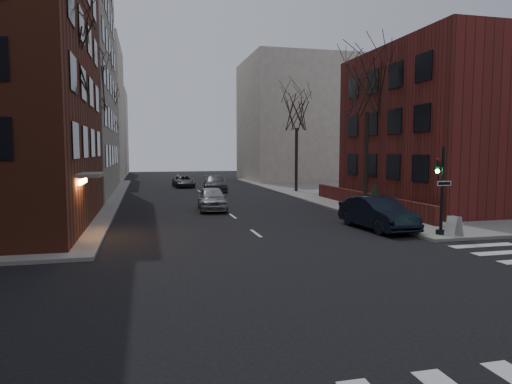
# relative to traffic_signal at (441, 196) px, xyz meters

# --- Properties ---
(ground) EXTENTS (160.00, 160.00, 0.00)m
(ground) POSITION_rel_traffic_signal_xyz_m (-7.94, -8.99, -1.91)
(ground) COLOR black
(ground) RESTS_ON ground
(sidewalk_far_right) EXTENTS (44.00, 44.00, 0.15)m
(sidewalk_far_right) POSITION_rel_traffic_signal_xyz_m (21.06, 21.01, -1.83)
(sidewalk_far_right) COLOR gray
(sidewalk_far_right) RESTS_ON ground
(building_right_brick) EXTENTS (12.00, 14.00, 11.00)m
(building_right_brick) POSITION_rel_traffic_signal_xyz_m (8.56, 10.01, 3.59)
(building_right_brick) COLOR maroon
(building_right_brick) RESTS_ON ground
(low_wall_right) EXTENTS (0.35, 16.00, 1.00)m
(low_wall_right) POSITION_rel_traffic_signal_xyz_m (1.36, 10.01, -1.26)
(low_wall_right) COLOR maroon
(low_wall_right) RESTS_ON sidewalk_far_right
(building_distant_la) EXTENTS (14.00, 16.00, 18.00)m
(building_distant_la) POSITION_rel_traffic_signal_xyz_m (-22.94, 46.01, 7.09)
(building_distant_la) COLOR beige
(building_distant_la) RESTS_ON ground
(building_distant_ra) EXTENTS (14.00, 14.00, 16.00)m
(building_distant_ra) POSITION_rel_traffic_signal_xyz_m (7.06, 41.01, 6.09)
(building_distant_ra) COLOR beige
(building_distant_ra) RESTS_ON ground
(building_distant_lb) EXTENTS (10.00, 12.00, 14.00)m
(building_distant_lb) POSITION_rel_traffic_signal_xyz_m (-20.94, 63.01, 5.09)
(building_distant_lb) COLOR beige
(building_distant_lb) RESTS_ON ground
(traffic_signal) EXTENTS (0.76, 0.44, 4.00)m
(traffic_signal) POSITION_rel_traffic_signal_xyz_m (0.00, 0.00, 0.00)
(traffic_signal) COLOR black
(traffic_signal) RESTS_ON sidewalk_far_right
(tree_left_a) EXTENTS (4.18, 4.18, 10.26)m
(tree_left_a) POSITION_rel_traffic_signal_xyz_m (-16.74, 5.01, 6.56)
(tree_left_a) COLOR #2D231C
(tree_left_a) RESTS_ON sidewalk_far_left
(tree_left_b) EXTENTS (4.40, 4.40, 10.80)m
(tree_left_b) POSITION_rel_traffic_signal_xyz_m (-16.74, 17.01, 7.00)
(tree_left_b) COLOR #2D231C
(tree_left_b) RESTS_ON sidewalk_far_left
(tree_left_c) EXTENTS (3.96, 3.96, 9.72)m
(tree_left_c) POSITION_rel_traffic_signal_xyz_m (-16.74, 31.01, 6.12)
(tree_left_c) COLOR #2D231C
(tree_left_c) RESTS_ON sidewalk_far_left
(tree_right_a) EXTENTS (3.96, 3.96, 9.72)m
(tree_right_a) POSITION_rel_traffic_signal_xyz_m (0.86, 9.01, 6.12)
(tree_right_a) COLOR #2D231C
(tree_right_a) RESTS_ON sidewalk_far_right
(tree_right_b) EXTENTS (3.74, 3.74, 9.18)m
(tree_right_b) POSITION_rel_traffic_signal_xyz_m (0.86, 23.01, 5.68)
(tree_right_b) COLOR #2D231C
(tree_right_b) RESTS_ON sidewalk_far_right
(streetlamp_near) EXTENTS (0.36, 0.36, 6.28)m
(streetlamp_near) POSITION_rel_traffic_signal_xyz_m (-16.14, 13.01, 2.33)
(streetlamp_near) COLOR black
(streetlamp_near) RESTS_ON sidewalk_far_left
(streetlamp_far) EXTENTS (0.36, 0.36, 6.28)m
(streetlamp_far) POSITION_rel_traffic_signal_xyz_m (-16.14, 33.01, 2.33)
(streetlamp_far) COLOR black
(streetlamp_far) RESTS_ON sidewalk_far_left
(parked_sedan) EXTENTS (2.13, 5.15, 1.66)m
(parked_sedan) POSITION_rel_traffic_signal_xyz_m (-1.74, 2.61, -1.08)
(parked_sedan) COLOR black
(parked_sedan) RESTS_ON ground
(car_lane_silver) EXTENTS (2.17, 4.69, 1.56)m
(car_lane_silver) POSITION_rel_traffic_signal_xyz_m (-8.74, 12.14, -1.13)
(car_lane_silver) COLOR #9B9CA1
(car_lane_silver) RESTS_ON ground
(car_lane_gray) EXTENTS (2.67, 5.54, 1.56)m
(car_lane_gray) POSITION_rel_traffic_signal_xyz_m (-6.41, 26.30, -1.13)
(car_lane_gray) COLOR #444449
(car_lane_gray) RESTS_ON ground
(car_lane_far) EXTENTS (2.35, 4.64, 1.26)m
(car_lane_far) POSITION_rel_traffic_signal_xyz_m (-9.00, 32.14, -1.28)
(car_lane_far) COLOR #444449
(car_lane_far) RESTS_ON ground
(sandwich_board) EXTENTS (0.50, 0.63, 0.91)m
(sandwich_board) POSITION_rel_traffic_signal_xyz_m (0.38, -0.49, -1.30)
(sandwich_board) COLOR silver
(sandwich_board) RESTS_ON sidewalk_far_right
(evergreen_shrub) EXTENTS (1.33, 1.33, 2.06)m
(evergreen_shrub) POSITION_rel_traffic_signal_xyz_m (-0.64, 5.02, -0.73)
(evergreen_shrub) COLOR black
(evergreen_shrub) RESTS_ON sidewalk_far_right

